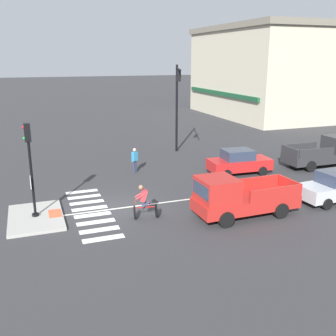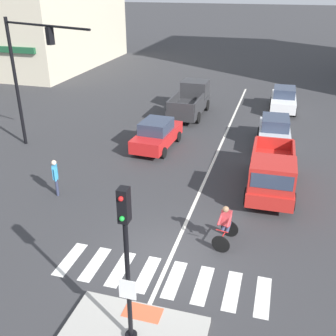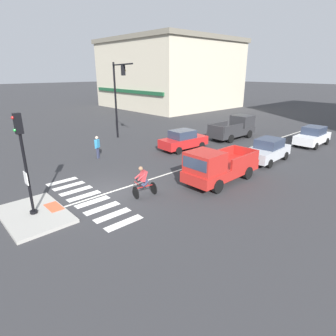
% 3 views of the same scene
% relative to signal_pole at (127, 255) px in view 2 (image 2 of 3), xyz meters
% --- Properties ---
extents(ground_plane, '(300.00, 300.00, 0.00)m').
position_rel_signal_pole_xyz_m(ground_plane, '(0.00, 3.69, -2.83)').
color(ground_plane, '#333335').
extents(tactile_pad_front, '(1.10, 0.60, 0.01)m').
position_rel_signal_pole_xyz_m(tactile_pad_front, '(0.00, 0.91, -2.68)').
color(tactile_pad_front, '#DB5B38').
rests_on(tactile_pad_front, traffic_island).
extents(signal_pole, '(0.44, 0.38, 4.45)m').
position_rel_signal_pole_xyz_m(signal_pole, '(0.00, 0.00, 0.00)').
color(signal_pole, black).
rests_on(signal_pole, traffic_island).
extents(crosswalk_stripe_a, '(0.44, 1.80, 0.01)m').
position_rel_signal_pole_xyz_m(crosswalk_stripe_a, '(-3.23, 2.64, -2.83)').
color(crosswalk_stripe_a, silver).
rests_on(crosswalk_stripe_a, ground).
extents(crosswalk_stripe_b, '(0.44, 1.80, 0.01)m').
position_rel_signal_pole_xyz_m(crosswalk_stripe_b, '(-2.31, 2.64, -2.83)').
color(crosswalk_stripe_b, silver).
rests_on(crosswalk_stripe_b, ground).
extents(crosswalk_stripe_c, '(0.44, 1.80, 0.01)m').
position_rel_signal_pole_xyz_m(crosswalk_stripe_c, '(-1.38, 2.64, -2.83)').
color(crosswalk_stripe_c, silver).
rests_on(crosswalk_stripe_c, ground).
extents(crosswalk_stripe_d, '(0.44, 1.80, 0.01)m').
position_rel_signal_pole_xyz_m(crosswalk_stripe_d, '(-0.46, 2.64, -2.83)').
color(crosswalk_stripe_d, silver).
rests_on(crosswalk_stripe_d, ground).
extents(crosswalk_stripe_e, '(0.44, 1.80, 0.01)m').
position_rel_signal_pole_xyz_m(crosswalk_stripe_e, '(0.46, 2.64, -2.83)').
color(crosswalk_stripe_e, silver).
rests_on(crosswalk_stripe_e, ground).
extents(crosswalk_stripe_f, '(0.44, 1.80, 0.01)m').
position_rel_signal_pole_xyz_m(crosswalk_stripe_f, '(1.38, 2.64, -2.83)').
color(crosswalk_stripe_f, silver).
rests_on(crosswalk_stripe_f, ground).
extents(crosswalk_stripe_g, '(0.44, 1.80, 0.01)m').
position_rel_signal_pole_xyz_m(crosswalk_stripe_g, '(2.31, 2.64, -2.83)').
color(crosswalk_stripe_g, silver).
rests_on(crosswalk_stripe_g, ground).
extents(crosswalk_stripe_h, '(0.44, 1.80, 0.01)m').
position_rel_signal_pole_xyz_m(crosswalk_stripe_h, '(3.23, 2.64, -2.83)').
color(crosswalk_stripe_h, silver).
rests_on(crosswalk_stripe_h, ground).
extents(lane_centre_line, '(0.14, 28.00, 0.01)m').
position_rel_signal_pole_xyz_m(lane_centre_line, '(0.04, 13.69, -2.83)').
color(lane_centre_line, silver).
rests_on(lane_centre_line, ground).
extents(traffic_light_mast, '(5.75, 2.09, 6.92)m').
position_rel_signal_pole_xyz_m(traffic_light_mast, '(-9.76, 11.06, 1.76)').
color(traffic_light_mast, black).
rests_on(traffic_light_mast, ground).
extents(building_corner_right, '(20.27, 18.86, 11.35)m').
position_rel_signal_pole_xyz_m(building_corner_right, '(-26.33, 32.65, 2.86)').
color(building_corner_right, beige).
rests_on(building_corner_right, ground).
extents(car_white_eastbound_distant, '(1.90, 4.13, 1.64)m').
position_rel_signal_pole_xyz_m(car_white_eastbound_distant, '(3.24, 22.26, -2.02)').
color(car_white_eastbound_distant, white).
rests_on(car_white_eastbound_distant, ground).
extents(car_silver_eastbound_far, '(2.01, 4.18, 1.64)m').
position_rel_signal_pole_xyz_m(car_silver_eastbound_far, '(2.92, 15.18, -2.02)').
color(car_silver_eastbound_far, silver).
rests_on(car_silver_eastbound_far, ground).
extents(car_red_westbound_far, '(2.02, 4.19, 1.64)m').
position_rel_signal_pole_xyz_m(car_red_westbound_far, '(-3.36, 12.96, -2.02)').
color(car_red_westbound_far, red).
rests_on(car_red_westbound_far, ground).
extents(pickup_truck_charcoal_westbound_distant, '(2.10, 5.12, 2.08)m').
position_rel_signal_pole_xyz_m(pickup_truck_charcoal_westbound_distant, '(-2.96, 19.63, -1.86)').
color(pickup_truck_charcoal_westbound_distant, '#2D2D30').
rests_on(pickup_truck_charcoal_westbound_distant, ground).
extents(pickup_truck_red_eastbound_mid, '(2.14, 5.14, 2.08)m').
position_rel_signal_pole_xyz_m(pickup_truck_red_eastbound_mid, '(3.06, 9.17, -1.86)').
color(pickup_truck_red_eastbound_mid, red).
rests_on(pickup_truck_red_eastbound_mid, ground).
extents(cyclist, '(0.82, 1.18, 1.68)m').
position_rel_signal_pole_xyz_m(cyclist, '(1.71, 4.91, -1.96)').
color(cyclist, black).
rests_on(cyclist, ground).
extents(pedestrian_at_curb_left, '(0.37, 0.49, 1.67)m').
position_rel_signal_pole_xyz_m(pedestrian_at_curb_left, '(-5.96, 6.56, -1.85)').
color(pedestrian_at_curb_left, '#2D334C').
rests_on(pedestrian_at_curb_left, ground).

